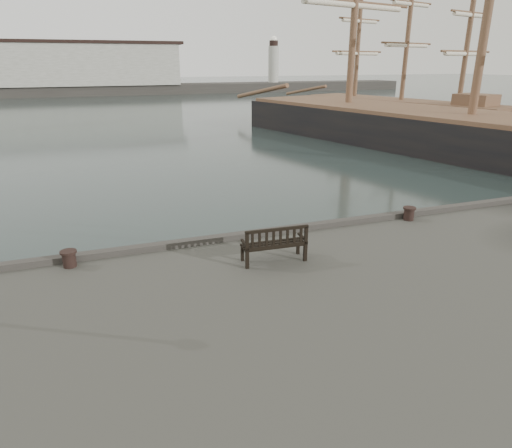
# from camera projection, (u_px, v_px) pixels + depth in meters

# --- Properties ---
(ground) EXTENTS (400.00, 400.00, 0.00)m
(ground) POSITION_uv_depth(u_px,v_px,m) (262.00, 278.00, 15.01)
(ground) COLOR black
(ground) RESTS_ON ground
(breakwater) EXTENTS (140.00, 9.50, 12.20)m
(breakwater) POSITION_uv_depth(u_px,v_px,m) (81.00, 74.00, 93.37)
(breakwater) COLOR #383530
(breakwater) RESTS_ON ground
(bench) EXTENTS (1.78, 0.70, 1.01)m
(bench) POSITION_uv_depth(u_px,v_px,m) (274.00, 250.00, 12.38)
(bench) COLOR black
(bench) RESTS_ON quay
(bollard_left) EXTENTS (0.57, 0.57, 0.45)m
(bollard_left) POSITION_uv_depth(u_px,v_px,m) (69.00, 259.00, 12.09)
(bollard_left) COLOR black
(bollard_left) RESTS_ON quay
(bollard_right) EXTENTS (0.57, 0.57, 0.45)m
(bollard_right) POSITION_uv_depth(u_px,v_px,m) (409.00, 214.00, 15.67)
(bollard_right) COLOR black
(bollard_right) RESTS_ON quay
(tall_ship_main) EXTENTS (20.23, 45.86, 33.79)m
(tall_ship_main) POSITION_uv_depth(u_px,v_px,m) (467.00, 143.00, 34.75)
(tall_ship_main) COLOR black
(tall_ship_main) RESTS_ON ground
(tall_ship_far) EXTENTS (12.51, 26.13, 21.97)m
(tall_ship_far) POSITION_uv_depth(u_px,v_px,m) (400.00, 115.00, 53.70)
(tall_ship_far) COLOR black
(tall_ship_far) RESTS_ON ground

